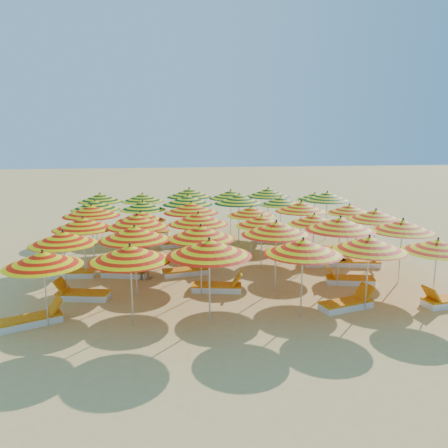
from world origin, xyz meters
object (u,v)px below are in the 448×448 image
Objects in this scene: umbrella_10 at (340,224)px; umbrella_26 at (188,200)px; lounger_6 at (71,273)px; beachgoer_b at (143,261)px; umbrella_33 at (231,194)px; umbrella_0 at (43,259)px; umbrella_30 at (100,198)px; umbrella_32 at (189,193)px; lounger_16 at (201,231)px; umbrella_12 at (83,223)px; lounger_1 at (347,304)px; umbrella_19 at (141,216)px; lounger_3 at (82,295)px; umbrella_17 at (376,215)px; lounger_14 at (270,239)px; umbrella_13 at (137,221)px; lounger_11 at (339,250)px; umbrella_1 at (130,253)px; umbrella_5 at (438,246)px; umbrella_34 at (268,192)px; umbrella_35 at (315,197)px; umbrella_8 at (201,232)px; lounger_12 at (132,243)px; lounger_13 at (176,243)px; umbrella_24 at (95,205)px; umbrella_3 at (303,247)px; umbrella_28 at (281,201)px; umbrella_18 at (91,211)px; umbrella_22 at (301,207)px; umbrella_7 at (135,233)px; umbrella_29 at (327,196)px; lounger_10 at (360,263)px; umbrella_14 at (198,219)px; umbrella_4 at (369,244)px; lounger_5 at (348,280)px; umbrella_9 at (276,228)px; lounger_8 at (187,271)px; umbrella_2 at (209,248)px; umbrella_31 at (143,198)px; lounger_2 at (447,301)px; lounger_4 at (218,287)px; beachgoer_a at (152,247)px; umbrella_20 at (191,208)px; lounger_0 at (32,320)px; lounger_15 at (153,232)px; umbrella_15 at (262,221)px; umbrella_16 at (314,219)px; umbrella_11 at (403,226)px; lounger_7 at (126,273)px.

umbrella_26 is at bearing 126.13° from umbrella_10.
umbrella_26 is 1.78× the size of lounger_6.
umbrella_33 is at bearing -113.89° from beachgoer_b.
umbrella_0 is 11.37m from umbrella_30.
lounger_16 is at bearing -1.32° from umbrella_32.
umbrella_12 reaches higher than lounger_1.
umbrella_30 is 6.94m from umbrella_33.
lounger_16 is 1.26× the size of beachgoer_b.
umbrella_19 is 1.44× the size of lounger_3.
umbrella_17 is 6.11m from lounger_14.
umbrella_13 is 9.46m from lounger_11.
beachgoer_b is at bearing 87.86° from umbrella_1.
umbrella_5 is (11.65, -0.14, -0.02)m from umbrella_0.
umbrella_34 is 1.03× the size of umbrella_35.
umbrella_8 reaches higher than lounger_12.
lounger_3 is 1.00× the size of lounger_13.
umbrella_0 is 0.93× the size of umbrella_10.
umbrella_24 is at bearing -75.00° from lounger_3.
umbrella_0 is at bearing 177.46° from umbrella_3.
umbrella_28 is at bearing 72.52° from lounger_1.
umbrella_18 reaches higher than umbrella_22.
umbrella_7 is 13.03m from umbrella_35.
umbrella_29 is (9.34, 2.64, 0.32)m from umbrella_19.
umbrella_13 is 1.36× the size of lounger_10.
umbrella_33 is 0.89× the size of umbrella_34.
lounger_1 is at bearing -45.76° from umbrella_14.
lounger_5 is at bearing 77.40° from umbrella_4.
umbrella_3 is at bearing -73.45° from umbrella_26.
umbrella_9 reaches higher than lounger_8.
lounger_16 is at bearing 84.70° from umbrella_8.
umbrella_2 reaches higher than lounger_10.
umbrella_18 is 11.66m from umbrella_29.
umbrella_2 reaches higher than lounger_3.
umbrella_29 is at bearing 75.90° from umbrella_4.
umbrella_7 is 3.26m from umbrella_14.
umbrella_12 is at bearing -105.39° from umbrella_31.
umbrella_8 is 1.53× the size of lounger_3.
lounger_2 is (7.35, -11.70, -2.13)m from umbrella_32.
lounger_4 is (-4.32, 0.07, -2.12)m from umbrella_10.
umbrella_3 is at bearing -85.35° from umbrella_9.
beachgoer_a is at bearing 148.33° from umbrella_10.
umbrella_22 reaches higher than umbrella_14.
umbrella_9 is 5.25m from umbrella_13.
umbrella_35 is at bearing 31.69° from umbrella_20.
lounger_0 is (-5.04, 0.61, -2.08)m from umbrella_2.
lounger_1 is at bearing 130.31° from lounger_15.
umbrella_15 is 1.18× the size of umbrella_16.
umbrella_11 reaches higher than lounger_12.
umbrella_31 is at bearing 127.51° from umbrella_10.
umbrella_8 is at bearing -26.47° from lounger_7.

